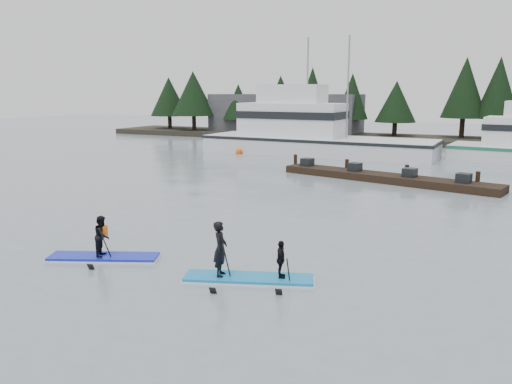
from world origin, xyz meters
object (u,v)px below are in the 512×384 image
at_px(paddleboard_duo, 244,264).
at_px(fishing_boat_large, 310,144).
at_px(floating_dock, 385,178).
at_px(paddleboard_solo, 103,246).

bearing_deg(paddleboard_duo, fishing_boat_large, 86.31).
distance_m(floating_dock, paddleboard_duo, 17.82).
height_order(fishing_boat_large, paddleboard_duo, fishing_boat_large).
bearing_deg(fishing_boat_large, floating_dock, -50.51).
xyz_separation_m(floating_dock, paddleboard_solo, (-5.34, -18.08, 0.22)).
bearing_deg(paddleboard_solo, paddleboard_duo, -19.80).
height_order(fishing_boat_large, floating_dock, fishing_boat_large).
xyz_separation_m(fishing_boat_large, paddleboard_duo, (8.12, -29.08, -0.35)).
height_order(fishing_boat_large, paddleboard_solo, fishing_boat_large).
xyz_separation_m(fishing_boat_large, paddleboard_solo, (3.25, -29.35, -0.40)).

